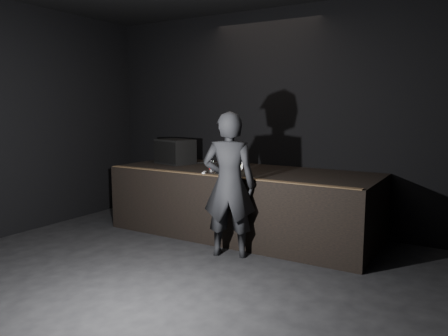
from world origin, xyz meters
name	(u,v)px	position (x,y,z in m)	size (l,w,h in m)	color
ground	(114,300)	(0.00, 0.00, 0.00)	(7.00, 7.00, 0.00)	black
room_walls	(106,98)	(0.00, 0.00, 2.02)	(6.10, 7.10, 3.52)	black
stage_riser	(243,202)	(0.00, 2.73, 0.50)	(4.00, 1.50, 1.00)	black
riser_lip	(218,176)	(0.00, 2.02, 1.01)	(3.92, 0.10, 0.01)	brown
stage_monitor	(175,151)	(-1.34, 2.80, 1.20)	(0.70, 0.59, 0.41)	black
cable	(202,163)	(-0.95, 3.03, 1.01)	(0.02, 0.02, 0.99)	black
laptop	(231,166)	(-0.14, 2.60, 1.06)	(0.43, 0.41, 0.24)	silver
beer_can	(211,166)	(-0.30, 2.31, 1.08)	(0.07, 0.07, 0.17)	silver
plastic_cup	(246,163)	(-0.16, 3.13, 1.05)	(0.08, 0.08, 0.11)	white
wii_remote	(204,173)	(-0.28, 2.10, 1.01)	(0.04, 0.15, 0.03)	white
person	(229,185)	(0.32, 1.78, 0.95)	(0.69, 0.45, 1.89)	black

